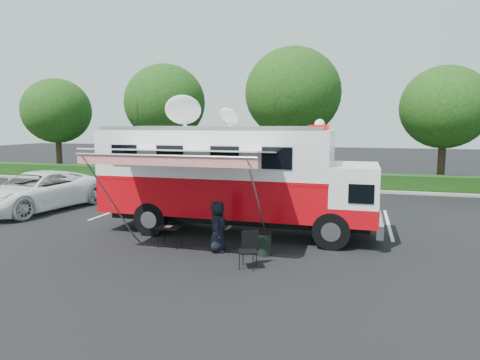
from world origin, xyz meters
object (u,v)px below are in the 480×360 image
object	(u,v)px
white_suv	(38,210)
trash_bin	(264,243)
command_truck	(234,177)
folding_table	(169,228)

from	to	relation	value
white_suv	trash_bin	bearing A→B (deg)	-9.14
command_truck	white_suv	size ratio (longest dim) A/B	1.56
folding_table	trash_bin	xyz separation A→B (m)	(3.14, 0.01, -0.26)
white_suv	folding_table	bearing A→B (deg)	-15.24
folding_table	trash_bin	world-z (taller)	trash_bin
folding_table	trash_bin	size ratio (longest dim) A/B	1.12
command_truck	folding_table	bearing A→B (deg)	-121.87
command_truck	white_suv	distance (m)	10.30
command_truck	white_suv	xyz separation A→B (m)	(-9.99, 1.46, -2.07)
folding_table	trash_bin	distance (m)	3.15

